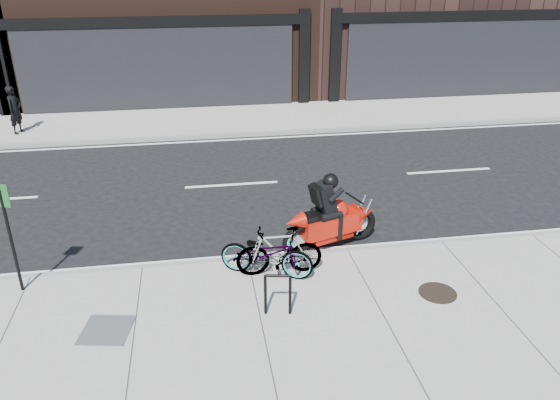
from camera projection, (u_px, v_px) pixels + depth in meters
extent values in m
plane|color=black|center=(239.00, 219.00, 12.39)|extent=(120.00, 120.00, 0.00)
cube|color=gray|center=(270.00, 369.00, 7.88)|extent=(60.00, 6.00, 0.13)
cube|color=gray|center=(218.00, 120.00, 19.31)|extent=(60.00, 3.50, 0.13)
cylinder|color=black|center=(265.00, 295.00, 8.83)|extent=(0.05, 0.05, 0.73)
cylinder|color=black|center=(290.00, 295.00, 8.82)|extent=(0.05, 0.05, 0.73)
cylinder|color=black|center=(278.00, 276.00, 8.67)|extent=(0.40, 0.12, 0.05)
imported|color=gray|center=(266.00, 253.00, 9.86)|extent=(1.83, 1.22, 0.91)
imported|color=gray|center=(279.00, 251.00, 9.88)|extent=(1.59, 0.48, 0.95)
torus|color=black|center=(361.00, 225.00, 11.39)|extent=(0.71, 0.37, 0.70)
torus|color=black|center=(298.00, 241.00, 10.75)|extent=(0.71, 0.37, 0.70)
cube|color=#A81407|center=(330.00, 224.00, 10.98)|extent=(1.34, 0.80, 0.40)
cone|color=#A81407|center=(363.00, 213.00, 11.29)|extent=(0.61, 0.60, 0.47)
sphere|color=#A81407|center=(338.00, 210.00, 10.93)|extent=(0.43, 0.43, 0.43)
cube|color=black|center=(317.00, 216.00, 10.73)|extent=(0.65, 0.47, 0.13)
cylinder|color=silver|center=(300.00, 236.00, 10.98)|extent=(0.59, 0.28, 0.10)
cube|color=black|center=(324.00, 197.00, 10.64)|extent=(0.52, 0.50, 0.63)
cube|color=black|center=(317.00, 195.00, 10.54)|extent=(0.34, 0.38, 0.43)
sphere|color=black|center=(331.00, 181.00, 10.56)|extent=(0.31, 0.31, 0.31)
imported|color=black|center=(15.00, 110.00, 17.44)|extent=(0.55, 0.66, 1.53)
cylinder|color=black|center=(438.00, 293.00, 9.50)|extent=(0.66, 0.66, 0.02)
cube|color=#464649|center=(107.00, 330.00, 8.58)|extent=(0.88, 0.88, 0.02)
cylinder|color=black|center=(11.00, 240.00, 9.18)|extent=(0.05, 0.05, 2.00)
cube|color=#175020|center=(1.00, 196.00, 8.84)|extent=(0.27, 0.08, 0.41)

